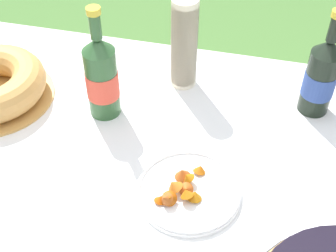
% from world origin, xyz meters
% --- Properties ---
extents(garden_table, '(1.73, 1.04, 0.78)m').
position_xyz_m(garden_table, '(0.00, 0.00, 0.71)').
color(garden_table, brown).
rests_on(garden_table, ground_plane).
extents(tablecloth, '(1.74, 1.05, 0.10)m').
position_xyz_m(tablecloth, '(0.00, 0.00, 0.77)').
color(tablecloth, white).
rests_on(tablecloth, garden_table).
extents(cup_stack, '(0.07, 0.07, 0.27)m').
position_xyz_m(cup_stack, '(0.09, 0.35, 0.91)').
color(cup_stack, beige).
rests_on(cup_stack, tablecloth).
extents(cider_bottle_green, '(0.08, 0.08, 0.31)m').
position_xyz_m(cider_bottle_green, '(-0.09, 0.19, 0.90)').
color(cider_bottle_green, '#2D562D').
rests_on(cider_bottle_green, tablecloth).
extents(juice_bottle_red, '(0.08, 0.08, 0.30)m').
position_xyz_m(juice_bottle_red, '(0.45, 0.33, 0.89)').
color(juice_bottle_red, black).
rests_on(juice_bottle_red, tablecloth).
extents(snack_plate_left, '(0.24, 0.24, 0.05)m').
position_xyz_m(snack_plate_left, '(0.18, -0.04, 0.79)').
color(snack_plate_left, white).
rests_on(snack_plate_left, tablecloth).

